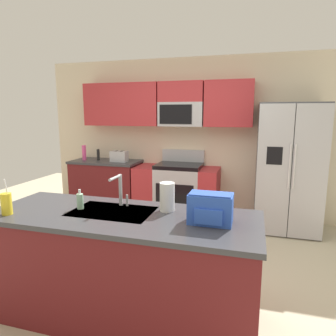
{
  "coord_description": "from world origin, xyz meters",
  "views": [
    {
      "loc": [
        0.99,
        -2.85,
        1.7
      ],
      "look_at": [
        -0.01,
        0.6,
        1.05
      ],
      "focal_mm": 32.15,
      "sensor_mm": 36.0,
      "label": 1
    }
  ],
  "objects_px": {
    "sink_faucet": "(120,188)",
    "soap_dispenser": "(80,201)",
    "toaster": "(119,156)",
    "drink_cup_yellow": "(6,204)",
    "range_oven": "(177,191)",
    "backpack": "(210,208)",
    "paper_towel_roll": "(167,197)",
    "bottle_pink": "(84,153)",
    "pepper_mill": "(98,155)",
    "refrigerator": "(288,168)"
  },
  "relations": [
    {
      "from": "bottle_pink",
      "to": "drink_cup_yellow",
      "type": "relative_size",
      "value": 0.88
    },
    {
      "from": "toaster",
      "to": "drink_cup_yellow",
      "type": "relative_size",
      "value": 0.95
    },
    {
      "from": "drink_cup_yellow",
      "to": "pepper_mill",
      "type": "bearing_deg",
      "value": 104.5
    },
    {
      "from": "refrigerator",
      "to": "paper_towel_roll",
      "type": "bearing_deg",
      "value": -117.21
    },
    {
      "from": "drink_cup_yellow",
      "to": "range_oven",
      "type": "bearing_deg",
      "value": 75.95
    },
    {
      "from": "bottle_pink",
      "to": "soap_dispenser",
      "type": "distance_m",
      "value": 2.85
    },
    {
      "from": "refrigerator",
      "to": "backpack",
      "type": "distance_m",
      "value": 2.57
    },
    {
      "from": "range_oven",
      "to": "pepper_mill",
      "type": "distance_m",
      "value": 1.52
    },
    {
      "from": "bottle_pink",
      "to": "sink_faucet",
      "type": "xyz_separation_m",
      "value": [
        1.75,
        -2.29,
        0.04
      ]
    },
    {
      "from": "soap_dispenser",
      "to": "range_oven",
      "type": "bearing_deg",
      "value": 85.14
    },
    {
      "from": "toaster",
      "to": "backpack",
      "type": "relative_size",
      "value": 0.88
    },
    {
      "from": "paper_towel_roll",
      "to": "bottle_pink",
      "type": "bearing_deg",
      "value": 133.58
    },
    {
      "from": "range_oven",
      "to": "refrigerator",
      "type": "xyz_separation_m",
      "value": [
        1.68,
        -0.07,
        0.48
      ]
    },
    {
      "from": "refrigerator",
      "to": "range_oven",
      "type": "bearing_deg",
      "value": 177.55
    },
    {
      "from": "range_oven",
      "to": "backpack",
      "type": "distance_m",
      "value": 2.74
    },
    {
      "from": "sink_faucet",
      "to": "refrigerator",
      "type": "bearing_deg",
      "value": 54.8
    },
    {
      "from": "range_oven",
      "to": "toaster",
      "type": "distance_m",
      "value": 1.14
    },
    {
      "from": "sink_faucet",
      "to": "drink_cup_yellow",
      "type": "distance_m",
      "value": 0.91
    },
    {
      "from": "toaster",
      "to": "backpack",
      "type": "bearing_deg",
      "value": -52.47
    },
    {
      "from": "drink_cup_yellow",
      "to": "backpack",
      "type": "relative_size",
      "value": 0.92
    },
    {
      "from": "range_oven",
      "to": "drink_cup_yellow",
      "type": "bearing_deg",
      "value": -104.05
    },
    {
      "from": "refrigerator",
      "to": "toaster",
      "type": "relative_size",
      "value": 6.61
    },
    {
      "from": "refrigerator",
      "to": "bottle_pink",
      "type": "height_order",
      "value": "refrigerator"
    },
    {
      "from": "toaster",
      "to": "drink_cup_yellow",
      "type": "bearing_deg",
      "value": -83.76
    },
    {
      "from": "soap_dispenser",
      "to": "sink_faucet",
      "type": "bearing_deg",
      "value": 28.19
    },
    {
      "from": "sink_faucet",
      "to": "soap_dispenser",
      "type": "distance_m",
      "value": 0.35
    },
    {
      "from": "bottle_pink",
      "to": "backpack",
      "type": "bearing_deg",
      "value": -43.96
    },
    {
      "from": "toaster",
      "to": "bottle_pink",
      "type": "height_order",
      "value": "bottle_pink"
    },
    {
      "from": "pepper_mill",
      "to": "backpack",
      "type": "bearing_deg",
      "value": -47.38
    },
    {
      "from": "toaster",
      "to": "bottle_pink",
      "type": "bearing_deg",
      "value": 179.45
    },
    {
      "from": "toaster",
      "to": "pepper_mill",
      "type": "distance_m",
      "value": 0.42
    },
    {
      "from": "pepper_mill",
      "to": "paper_towel_roll",
      "type": "relative_size",
      "value": 0.8
    },
    {
      "from": "pepper_mill",
      "to": "refrigerator",
      "type": "bearing_deg",
      "value": -1.28
    },
    {
      "from": "sink_faucet",
      "to": "soap_dispenser",
      "type": "xyz_separation_m",
      "value": [
        -0.3,
        -0.16,
        -0.1
      ]
    },
    {
      "from": "refrigerator",
      "to": "toaster",
      "type": "height_order",
      "value": "refrigerator"
    },
    {
      "from": "sink_faucet",
      "to": "range_oven",
      "type": "bearing_deg",
      "value": 92.07
    },
    {
      "from": "refrigerator",
      "to": "bottle_pink",
      "type": "bearing_deg",
      "value": 179.56
    },
    {
      "from": "bottle_pink",
      "to": "backpack",
      "type": "relative_size",
      "value": 0.81
    },
    {
      "from": "range_oven",
      "to": "toaster",
      "type": "bearing_deg",
      "value": -176.98
    },
    {
      "from": "backpack",
      "to": "range_oven",
      "type": "bearing_deg",
      "value": 109.67
    },
    {
      "from": "bottle_pink",
      "to": "drink_cup_yellow",
      "type": "height_order",
      "value": "drink_cup_yellow"
    },
    {
      "from": "drink_cup_yellow",
      "to": "paper_towel_roll",
      "type": "xyz_separation_m",
      "value": [
        1.21,
        0.45,
        0.03
      ]
    },
    {
      "from": "backpack",
      "to": "pepper_mill",
      "type": "bearing_deg",
      "value": 132.62
    },
    {
      "from": "range_oven",
      "to": "refrigerator",
      "type": "relative_size",
      "value": 0.74
    },
    {
      "from": "pepper_mill",
      "to": "bottle_pink",
      "type": "relative_size",
      "value": 0.74
    },
    {
      "from": "sink_faucet",
      "to": "pepper_mill",
      "type": "bearing_deg",
      "value": 122.78
    },
    {
      "from": "bottle_pink",
      "to": "backpack",
      "type": "distance_m",
      "value": 3.57
    },
    {
      "from": "refrigerator",
      "to": "soap_dispenser",
      "type": "relative_size",
      "value": 10.88
    },
    {
      "from": "sink_faucet",
      "to": "paper_towel_roll",
      "type": "xyz_separation_m",
      "value": [
        0.43,
        -0.0,
        -0.05
      ]
    },
    {
      "from": "bottle_pink",
      "to": "sink_faucet",
      "type": "distance_m",
      "value": 2.88
    }
  ]
}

